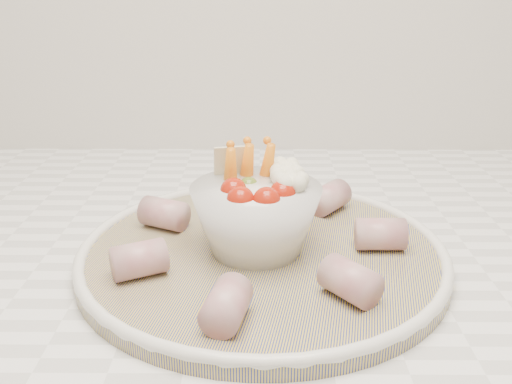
{
  "coord_description": "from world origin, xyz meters",
  "views": [
    {
      "loc": [
        -0.06,
        0.83,
        1.2
      ],
      "look_at": [
        -0.06,
        1.35,
        1.0
      ],
      "focal_mm": 40.0,
      "sensor_mm": 36.0,
      "label": 1
    }
  ],
  "objects": [
    {
      "name": "serving_platter",
      "position": [
        -0.05,
        1.35,
        0.93
      ],
      "size": [
        0.44,
        0.44,
        0.02
      ],
      "color": "navy",
      "rests_on": "kitchen_counter"
    },
    {
      "name": "veggie_bowl",
      "position": [
        -0.06,
        1.35,
        0.97
      ],
      "size": [
        0.13,
        0.13,
        0.11
      ],
      "color": "white",
      "rests_on": "serving_platter"
    },
    {
      "name": "cured_meat_rolls",
      "position": [
        -0.05,
        1.35,
        0.95
      ],
      "size": [
        0.29,
        0.32,
        0.03
      ],
      "color": "#A14954",
      "rests_on": "serving_platter"
    }
  ]
}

